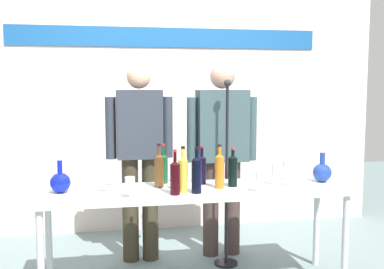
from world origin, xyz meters
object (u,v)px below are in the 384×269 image
display_table (196,197)px  wine_bottle_7 (183,173)px  wine_glass_left_2 (130,183)px  wine_glass_right_0 (287,167)px  wine_bottle_4 (219,170)px  decanter_blue_left (60,182)px  wine_bottle_5 (163,167)px  presenter_right (222,146)px  wine_bottle_1 (233,169)px  wine_glass_left_0 (106,179)px  wine_glass_left_1 (111,174)px  wine_glass_right_2 (276,170)px  microphone_stand (226,204)px  wine_bottle_2 (202,168)px  decanter_blue_right (322,172)px  wine_bottle_3 (175,177)px  wine_glass_right_3 (260,178)px  wine_glass_right_1 (292,174)px  wine_bottle_6 (197,174)px  wine_bottle_0 (159,169)px  presenter_left (140,150)px

display_table → wine_bottle_7: 0.26m
wine_glass_left_2 → wine_glass_right_0: bearing=16.3°
wine_bottle_4 → wine_glass_right_0: wine_bottle_4 is taller
display_table → wine_glass_left_2: wine_glass_left_2 is taller
decanter_blue_left → wine_bottle_5: size_ratio=0.75×
presenter_right → wine_bottle_7: (-0.48, -0.74, -0.09)m
wine_bottle_1 → wine_glass_left_0: (-0.95, -0.03, -0.03)m
wine_bottle_5 → wine_glass_left_0: bearing=-151.4°
wine_glass_left_1 → wine_glass_left_2: 0.41m
wine_bottle_5 → wine_glass_right_2: bearing=-15.3°
wine_glass_right_2 → wine_glass_left_2: bearing=-169.9°
wine_bottle_1 → wine_bottle_5: wine_bottle_5 is taller
wine_bottle_4 → wine_glass_left_0: 0.83m
wine_glass_left_2 → display_table: bearing=22.0°
presenter_right → wine_glass_left_0: (-1.02, -0.65, -0.13)m
wine_bottle_1 → wine_glass_right_0: wine_bottle_1 is taller
decanter_blue_left → wine_glass_right_0: (1.77, 0.13, 0.03)m
wine_bottle_7 → microphone_stand: size_ratio=0.21×
presenter_right → wine_bottle_4: presenter_right is taller
wine_glass_left_1 → presenter_right: bearing=24.4°
display_table → wine_bottle_1: wine_bottle_1 is taller
wine_glass_left_0 → wine_glass_left_2: bearing=-49.6°
wine_bottle_2 → wine_glass_left_2: wine_bottle_2 is taller
display_table → wine_glass_right_2: (0.63, 0.00, 0.18)m
decanter_blue_right → wine_bottle_3: size_ratio=0.73×
wine_bottle_2 → wine_glass_right_3: bearing=-45.6°
wine_glass_left_1 → wine_glass_right_1: (1.34, -0.28, -0.00)m
display_table → wine_bottle_1: bearing=3.3°
wine_glass_right_3 → microphone_stand: (-0.08, 0.60, -0.34)m
wine_glass_left_2 → wine_glass_left_1: bearing=106.8°
wine_glass_left_1 → wine_bottle_5: bearing=5.5°
wine_glass_right_2 → wine_bottle_6: bearing=-167.2°
wine_glass_right_3 → wine_bottle_5: bearing=145.1°
decanter_blue_right → wine_bottle_0: 1.30m
presenter_left → wine_glass_left_2: 0.86m
wine_bottle_4 → wine_glass_right_0: size_ratio=2.16×
wine_glass_left_1 → wine_glass_right_0: wine_glass_right_0 is taller
decanter_blue_left → wine_glass_right_2: (1.61, -0.04, 0.04)m
wine_bottle_0 → wine_glass_left_1: size_ratio=2.47×
presenter_right → wine_glass_right_3: (0.06, -0.85, -0.12)m
wine_bottle_2 → wine_glass_right_2: (0.55, -0.14, -0.01)m
wine_glass_right_2 → microphone_stand: 0.60m
wine_bottle_6 → display_table: bearing=80.7°
wine_bottle_7 → microphone_stand: microphone_stand is taller
wine_glass_left_2 → wine_glass_right_1: 1.23m
wine_bottle_3 → wine_glass_left_1: 0.57m
wine_bottle_2 → microphone_stand: (0.27, 0.25, -0.36)m
display_table → wine_glass_left_0: bearing=-179.0°
presenter_left → wine_glass_right_1: bearing=-33.8°
decanter_blue_left → microphone_stand: size_ratio=0.15×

